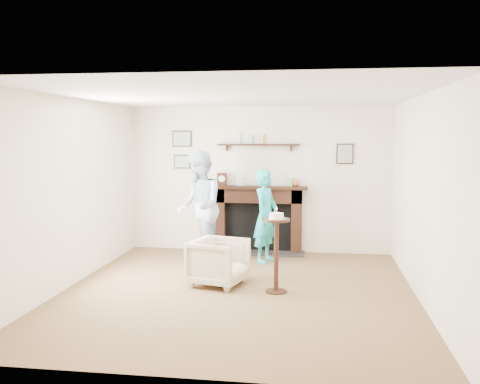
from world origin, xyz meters
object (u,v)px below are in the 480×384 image
object	(u,v)px
woman	(265,262)
pedestal_table	(276,241)
armchair	(219,285)
man	(200,262)

from	to	relation	value
woman	pedestal_table	distance (m)	1.79
armchair	pedestal_table	bearing A→B (deg)	-90.32
woman	man	bearing A→B (deg)	116.55
armchair	pedestal_table	world-z (taller)	pedestal_table
armchair	pedestal_table	size ratio (longest dim) A/B	0.63
man	pedestal_table	xyz separation A→B (m)	(1.34, -1.49, 0.67)
armchair	woman	distance (m)	1.49
armchair	woman	xyz separation A→B (m)	(0.50, 1.41, 0.00)
armchair	man	world-z (taller)	man
man	woman	world-z (taller)	man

